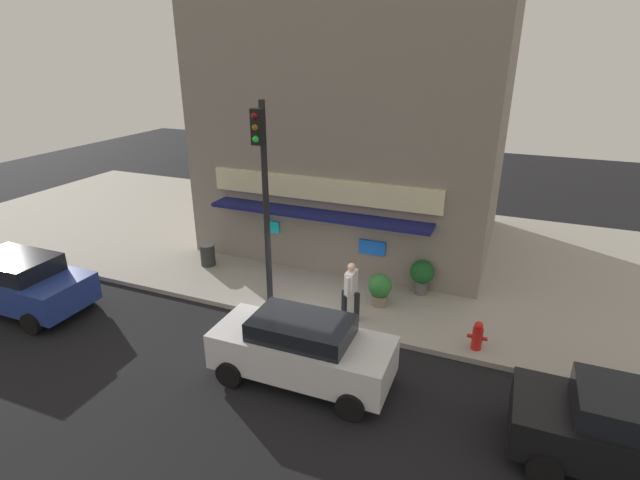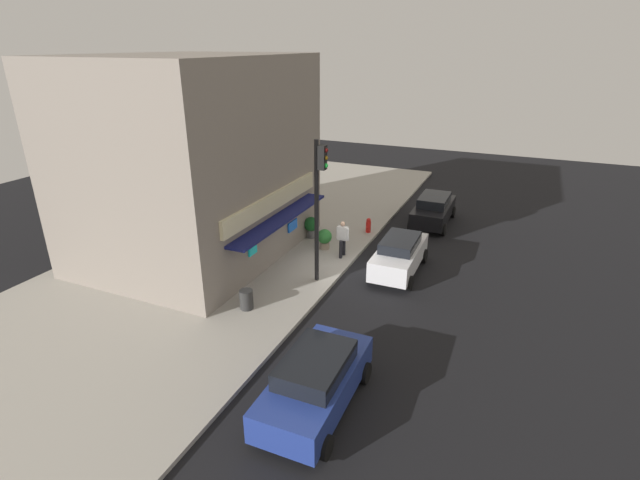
{
  "view_description": "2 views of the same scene",
  "coord_description": "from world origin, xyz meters",
  "px_view_note": "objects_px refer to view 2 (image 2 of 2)",
  "views": [
    {
      "loc": [
        4.91,
        -10.8,
        7.39
      ],
      "look_at": [
        -0.28,
        1.74,
        1.98
      ],
      "focal_mm": 27.01,
      "sensor_mm": 36.0,
      "label": 1
    },
    {
      "loc": [
        -18.18,
        -6.73,
        9.57
      ],
      "look_at": [
        -0.88,
        0.9,
        1.71
      ],
      "focal_mm": 26.74,
      "sensor_mm": 36.0,
      "label": 2
    }
  ],
  "objects_px": {
    "pedestrian": "(343,237)",
    "fire_hydrant": "(368,225)",
    "trash_can": "(246,299)",
    "potted_plant_by_doorway": "(325,238)",
    "parked_car_blue": "(316,381)",
    "potted_plant_by_window": "(311,225)",
    "parked_car_black": "(433,209)",
    "parked_car_white": "(399,254)",
    "traffic_light": "(319,195)"
  },
  "relations": [
    {
      "from": "fire_hydrant",
      "to": "potted_plant_by_doorway",
      "type": "distance_m",
      "value": 3.23
    },
    {
      "from": "parked_car_white",
      "to": "parked_car_blue",
      "type": "bearing_deg",
      "value": -179.25
    },
    {
      "from": "potted_plant_by_doorway",
      "to": "parked_car_white",
      "type": "distance_m",
      "value": 4.03
    },
    {
      "from": "fire_hydrant",
      "to": "potted_plant_by_doorway",
      "type": "xyz_separation_m",
      "value": [
        -2.96,
        1.28,
        0.17
      ]
    },
    {
      "from": "pedestrian",
      "to": "parked_car_black",
      "type": "xyz_separation_m",
      "value": [
        6.6,
        -2.94,
        -0.28
      ]
    },
    {
      "from": "pedestrian",
      "to": "parked_car_blue",
      "type": "bearing_deg",
      "value": -162.95
    },
    {
      "from": "traffic_light",
      "to": "potted_plant_by_doorway",
      "type": "relative_size",
      "value": 6.03
    },
    {
      "from": "fire_hydrant",
      "to": "pedestrian",
      "type": "bearing_deg",
      "value": 177.87
    },
    {
      "from": "potted_plant_by_doorway",
      "to": "potted_plant_by_window",
      "type": "xyz_separation_m",
      "value": [
        1.01,
        1.2,
        0.12
      ]
    },
    {
      "from": "fire_hydrant",
      "to": "pedestrian",
      "type": "xyz_separation_m",
      "value": [
        -3.49,
        0.13,
        0.6
      ]
    },
    {
      "from": "fire_hydrant",
      "to": "parked_car_blue",
      "type": "relative_size",
      "value": 0.18
    },
    {
      "from": "traffic_light",
      "to": "pedestrian",
      "type": "bearing_deg",
      "value": -0.76
    },
    {
      "from": "traffic_light",
      "to": "parked_car_blue",
      "type": "bearing_deg",
      "value": -156.72
    },
    {
      "from": "pedestrian",
      "to": "potted_plant_by_window",
      "type": "relative_size",
      "value": 1.58
    },
    {
      "from": "parked_car_black",
      "to": "parked_car_white",
      "type": "height_order",
      "value": "parked_car_black"
    },
    {
      "from": "fire_hydrant",
      "to": "potted_plant_by_window",
      "type": "distance_m",
      "value": 3.16
    },
    {
      "from": "fire_hydrant",
      "to": "parked_car_black",
      "type": "bearing_deg",
      "value": -42.15
    },
    {
      "from": "parked_car_blue",
      "to": "parked_car_black",
      "type": "bearing_deg",
      "value": -0.02
    },
    {
      "from": "potted_plant_by_doorway",
      "to": "parked_car_blue",
      "type": "relative_size",
      "value": 0.22
    },
    {
      "from": "potted_plant_by_window",
      "to": "parked_car_black",
      "type": "distance_m",
      "value": 7.3
    },
    {
      "from": "pedestrian",
      "to": "parked_car_blue",
      "type": "height_order",
      "value": "pedestrian"
    },
    {
      "from": "traffic_light",
      "to": "parked_car_blue",
      "type": "distance_m",
      "value": 8.11
    },
    {
      "from": "parked_car_black",
      "to": "fire_hydrant",
      "type": "bearing_deg",
      "value": 137.85
    },
    {
      "from": "trash_can",
      "to": "potted_plant_by_window",
      "type": "distance_m",
      "value": 7.53
    },
    {
      "from": "parked_car_blue",
      "to": "potted_plant_by_doorway",
      "type": "bearing_deg",
      "value": 22.0
    },
    {
      "from": "parked_car_white",
      "to": "parked_car_black",
      "type": "bearing_deg",
      "value": -1.08
    },
    {
      "from": "trash_can",
      "to": "parked_car_black",
      "type": "xyz_separation_m",
      "value": [
        12.54,
        -4.53,
        0.32
      ]
    },
    {
      "from": "traffic_light",
      "to": "fire_hydrant",
      "type": "height_order",
      "value": "traffic_light"
    },
    {
      "from": "trash_can",
      "to": "potted_plant_by_window",
      "type": "xyz_separation_m",
      "value": [
        7.49,
        0.75,
        0.29
      ]
    },
    {
      "from": "trash_can",
      "to": "parked_car_blue",
      "type": "height_order",
      "value": "parked_car_blue"
    },
    {
      "from": "parked_car_black",
      "to": "parked_car_white",
      "type": "bearing_deg",
      "value": 178.92
    },
    {
      "from": "traffic_light",
      "to": "fire_hydrant",
      "type": "bearing_deg",
      "value": -1.54
    },
    {
      "from": "fire_hydrant",
      "to": "pedestrian",
      "type": "relative_size",
      "value": 0.45
    },
    {
      "from": "potted_plant_by_doorway",
      "to": "potted_plant_by_window",
      "type": "relative_size",
      "value": 0.89
    },
    {
      "from": "potted_plant_by_window",
      "to": "parked_car_black",
      "type": "bearing_deg",
      "value": -46.28
    },
    {
      "from": "pedestrian",
      "to": "trash_can",
      "type": "bearing_deg",
      "value": 165.02
    },
    {
      "from": "pedestrian",
      "to": "potted_plant_by_window",
      "type": "distance_m",
      "value": 2.82
    },
    {
      "from": "traffic_light",
      "to": "parked_car_blue",
      "type": "height_order",
      "value": "traffic_light"
    },
    {
      "from": "parked_car_blue",
      "to": "parked_car_white",
      "type": "height_order",
      "value": "parked_car_blue"
    },
    {
      "from": "trash_can",
      "to": "potted_plant_by_doorway",
      "type": "bearing_deg",
      "value": -3.93
    },
    {
      "from": "pedestrian",
      "to": "potted_plant_by_window",
      "type": "height_order",
      "value": "pedestrian"
    },
    {
      "from": "pedestrian",
      "to": "fire_hydrant",
      "type": "bearing_deg",
      "value": -2.13
    },
    {
      "from": "trash_can",
      "to": "potted_plant_by_doorway",
      "type": "xyz_separation_m",
      "value": [
        6.48,
        -0.44,
        0.17
      ]
    },
    {
      "from": "traffic_light",
      "to": "fire_hydrant",
      "type": "xyz_separation_m",
      "value": [
        6.16,
        -0.17,
        -3.42
      ]
    },
    {
      "from": "trash_can",
      "to": "pedestrian",
      "type": "relative_size",
      "value": 0.44
    },
    {
      "from": "fire_hydrant",
      "to": "trash_can",
      "type": "height_order",
      "value": "fire_hydrant"
    },
    {
      "from": "fire_hydrant",
      "to": "parked_car_blue",
      "type": "xyz_separation_m",
      "value": [
        -13.05,
        -2.8,
        0.34
      ]
    },
    {
      "from": "traffic_light",
      "to": "pedestrian",
      "type": "xyz_separation_m",
      "value": [
        2.66,
        -0.04,
        -2.81
      ]
    },
    {
      "from": "trash_can",
      "to": "traffic_light",
      "type": "bearing_deg",
      "value": -25.38
    },
    {
      "from": "parked_car_white",
      "to": "potted_plant_by_window",
      "type": "bearing_deg",
      "value": 70.92
    }
  ]
}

